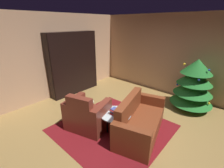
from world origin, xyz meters
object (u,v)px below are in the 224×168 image
object	(u,v)px
bookshelf_unit	(76,63)
coffee_table	(116,115)
bottle_on_table	(123,112)
armchair_red	(87,115)
couch_red	(139,122)
book_stack_on_table	(115,111)
decorated_tree	(194,85)

from	to	relation	value
bookshelf_unit	coffee_table	bearing A→B (deg)	-18.40
bookshelf_unit	bottle_on_table	bearing A→B (deg)	-16.62
armchair_red	bottle_on_table	bearing A→B (deg)	26.05
couch_red	book_stack_on_table	size ratio (longest dim) A/B	9.17
bookshelf_unit	book_stack_on_table	xyz separation A→B (m)	(2.58, -0.89, -0.53)
armchair_red	decorated_tree	world-z (taller)	decorated_tree
bookshelf_unit	coffee_table	world-z (taller)	bookshelf_unit
coffee_table	decorated_tree	xyz separation A→B (m)	(0.96, 2.30, 0.32)
book_stack_on_table	bottle_on_table	xyz separation A→B (m)	(0.18, 0.07, 0.03)
bottle_on_table	armchair_red	bearing A→B (deg)	-153.95
bottle_on_table	bookshelf_unit	bearing A→B (deg)	163.38
armchair_red	book_stack_on_table	distance (m)	0.71
armchair_red	decorated_tree	size ratio (longest dim) A/B	0.74
bookshelf_unit	decorated_tree	size ratio (longest dim) A/B	1.43
coffee_table	decorated_tree	bearing A→B (deg)	67.29
book_stack_on_table	coffee_table	bearing A→B (deg)	104.17
coffee_table	armchair_red	bearing A→B (deg)	-149.18
book_stack_on_table	bookshelf_unit	bearing A→B (deg)	160.96
coffee_table	bottle_on_table	distance (m)	0.25
couch_red	book_stack_on_table	xyz separation A→B (m)	(-0.43, -0.34, 0.25)
couch_red	book_stack_on_table	world-z (taller)	couch_red
armchair_red	decorated_tree	bearing A→B (deg)	59.68
bookshelf_unit	armchair_red	distance (m)	2.44
couch_red	coffee_table	size ratio (longest dim) A/B	2.51
bookshelf_unit	decorated_tree	bearing A→B (deg)	22.19
couch_red	coffee_table	world-z (taller)	couch_red
bookshelf_unit	armchair_red	bearing A→B (deg)	-31.28
armchair_red	coffee_table	world-z (taller)	armchair_red
couch_red	decorated_tree	size ratio (longest dim) A/B	1.20
coffee_table	decorated_tree	size ratio (longest dim) A/B	0.48
bookshelf_unit	armchair_red	xyz separation A→B (m)	(1.99, -1.21, -0.74)
bookshelf_unit	bottle_on_table	world-z (taller)	bookshelf_unit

